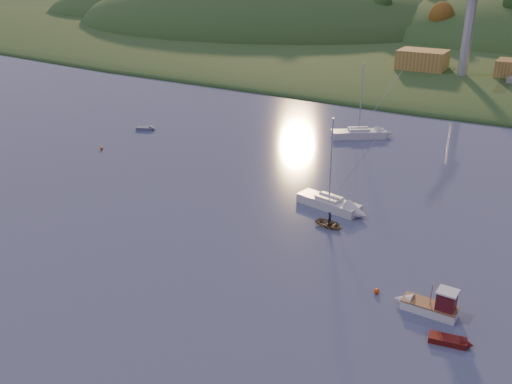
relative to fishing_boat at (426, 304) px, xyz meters
The scene contains 16 objects.
shore_slope 138.80m from the fishing_boat, 97.59° to the left, with size 640.00×150.00×7.00m, color #2B471C.
hill_left_far 258.83m from the fishing_boat, 133.55° to the left, with size 120.00×100.00×32.00m, color #2B471C.
hill_left 203.77m from the fishing_boat, 122.12° to the left, with size 170.00×140.00×44.00m, color #2B471C.
hillside_trees 158.65m from the fishing_boat, 96.64° to the left, with size 280.00×50.00×32.00m, color #20491A, non-canonical shape.
wharf 95.52m from the fishing_boat, 98.03° to the left, with size 42.00×16.00×2.40m, color slate.
shed_west 99.23m from the fishing_boat, 105.41° to the left, with size 11.00×8.00×4.80m, color #A56D37.
dock_crane 93.88m from the fishing_boat, 100.18° to the left, with size 3.20×28.00×20.30m.
fishing_boat is the anchor object (origin of this frame).
sailboat_near 49.82m from the fishing_boat, 117.15° to the left, with size 8.80×7.23×12.29m.
sailboat_far 22.23m from the fishing_boat, 134.97° to the left, with size 8.33×4.05×11.10m.
canoe 17.49m from the fishing_boat, 140.95° to the left, with size 2.35×3.30×0.68m, color olive.
paddler 17.49m from the fishing_boat, 140.95° to the left, with size 0.55×0.36×1.52m, color black.
red_tender 4.70m from the fishing_boat, 44.67° to the right, with size 3.54×1.68×1.16m.
grey_dinghy 63.42m from the fishing_boat, 151.49° to the left, with size 3.57×2.44×1.25m.
buoy_1 4.57m from the fishing_boat, behind, with size 0.50×0.50×0.50m, color #EE490C.
buoy_2 57.94m from the fishing_boat, 161.68° to the left, with size 0.50×0.50×0.50m, color #EE490C.
Camera 1 is at (26.38, -15.24, 28.23)m, focal length 40.00 mm.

